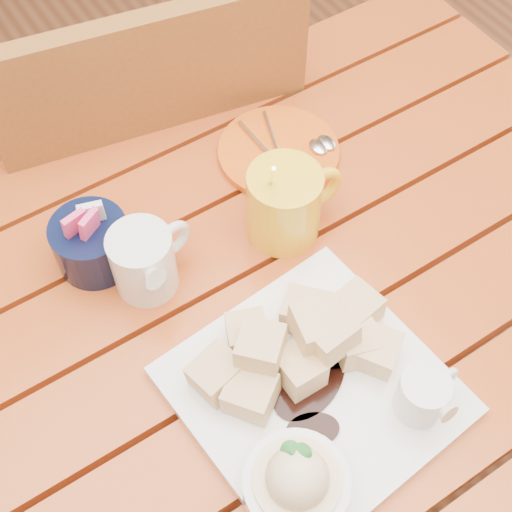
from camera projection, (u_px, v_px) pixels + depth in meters
ground at (248, 497)px, 1.46m from camera, size 5.00×5.00×0.00m
table at (244, 363)px, 0.93m from camera, size 1.20×0.79×0.75m
dessert_plate at (312, 401)px, 0.75m from camera, size 0.29×0.29×0.11m
coffee_mug_right at (286, 203)px, 0.87m from camera, size 0.13×0.09×0.15m
cream_pitcher at (145, 260)px, 0.83m from camera, size 0.11×0.09×0.09m
sugar_caddy at (92, 243)px, 0.86m from camera, size 0.09×0.09×0.10m
orange_saucer at (280, 151)px, 0.98m from camera, size 0.17×0.17×0.02m
chair_far at (155, 170)px, 1.27m from camera, size 0.52×0.52×0.93m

